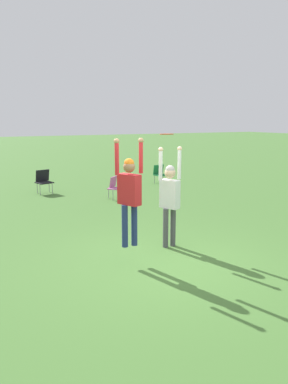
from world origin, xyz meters
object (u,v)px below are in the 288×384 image
at_px(camping_chair_0, 44,180).
at_px(camping_chair_1, 115,186).
at_px(frisbee, 167,134).
at_px(person_jumping, 129,190).
at_px(camping_chair_2, 160,173).
at_px(person_defending, 170,194).

distance_m(camping_chair_0, camping_chair_1, 2.98).
bearing_deg(frisbee, camping_chair_1, 76.24).
xyz_separation_m(frisbee, camping_chair_1, (1.42, 5.81, -2.07)).
bearing_deg(camping_chair_1, frisbee, 36.57).
relative_size(person_jumping, camping_chair_1, 2.66).
height_order(frisbee, camping_chair_2, frisbee).
distance_m(person_defending, camping_chair_0, 7.66).
height_order(camping_chair_0, camping_chair_1, camping_chair_0).
bearing_deg(person_jumping, person_defending, -90.00).
height_order(person_defending, camping_chair_2, person_defending).
relative_size(frisbee, camping_chair_1, 0.35).
xyz_separation_m(frisbee, camping_chair_2, (4.57, 7.88, -2.07)).
distance_m(camping_chair_0, camping_chair_2, 5.17).
height_order(person_defending, frisbee, frisbee).
xyz_separation_m(person_defending, camping_chair_2, (4.20, 7.45, -0.74)).
distance_m(person_jumping, frisbee, 1.36).
relative_size(frisbee, camping_chair_0, 0.31).
bearing_deg(frisbee, camping_chair_0, 94.24).
height_order(person_jumping, camping_chair_2, person_jumping).
xyz_separation_m(person_jumping, person_defending, (1.23, 0.49, -0.28)).
bearing_deg(camping_chair_2, frisbee, 54.39).
xyz_separation_m(person_jumping, camping_chair_2, (5.44, 7.94, -1.02)).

